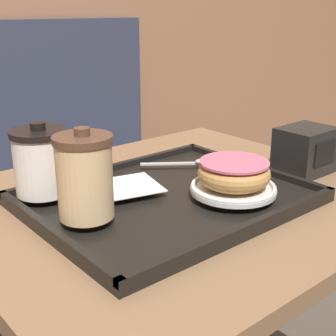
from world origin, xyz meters
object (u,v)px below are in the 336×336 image
(coffee_cup_rear, at_px, (41,161))
(donut_chocolate_glazed, at_px, (234,173))
(spoon, at_px, (193,162))
(napkin_dispenser, at_px, (305,150))
(coffee_cup_front, at_px, (85,176))

(coffee_cup_rear, relative_size, donut_chocolate_glazed, 0.99)
(donut_chocolate_glazed, height_order, spoon, donut_chocolate_glazed)
(coffee_cup_rear, xyz_separation_m, donut_chocolate_glazed, (0.25, -0.21, -0.02))
(napkin_dispenser, bearing_deg, donut_chocolate_glazed, -175.09)
(coffee_cup_rear, bearing_deg, donut_chocolate_glazed, -39.54)
(coffee_cup_rear, height_order, napkin_dispenser, coffee_cup_rear)
(coffee_cup_rear, xyz_separation_m, spoon, (0.30, -0.05, -0.05))
(coffee_cup_front, relative_size, coffee_cup_rear, 1.12)
(spoon, bearing_deg, coffee_cup_rear, -153.56)
(coffee_cup_rear, height_order, spoon, coffee_cup_rear)
(coffee_cup_front, height_order, donut_chocolate_glazed, coffee_cup_front)
(coffee_cup_rear, distance_m, napkin_dispenser, 0.52)
(coffee_cup_front, bearing_deg, spoon, 14.71)
(coffee_cup_front, bearing_deg, napkin_dispenser, -6.61)
(spoon, bearing_deg, donut_chocolate_glazed, -71.32)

